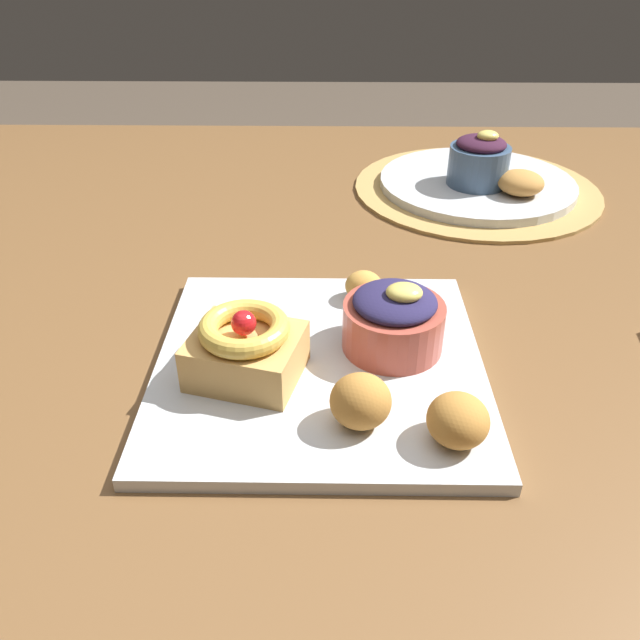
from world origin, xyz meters
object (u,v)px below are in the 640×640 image
Objects in this scene: back_ramekin at (479,161)px; fritter_back at (360,286)px; cake_slice at (246,348)px; fritter_front at (458,420)px; back_pastry at (521,183)px; back_plate at (477,183)px; fritter_middle at (361,401)px; berry_ramekin at (394,320)px; front_plate at (320,365)px.

fritter_back is at bearing -120.00° from back_ramekin.
cake_slice is 2.18× the size of fritter_front.
fritter_front reaches higher than back_pastry.
back_plate is (0.18, 0.32, -0.02)m from fritter_back.
fritter_middle is 0.17× the size of back_plate.
cake_slice is at bearing -128.75° from fritter_back.
cake_slice is 0.11m from fritter_middle.
back_plate is at bearing 69.11° from berry_ramekin.
back_ramekin is at bearing 68.94° from berry_ramekin.
berry_ramekin is at bearing 17.48° from front_plate.
front_plate is at bearing 20.10° from cake_slice.
fritter_middle is at bearing -110.42° from back_ramekin.
back_ramekin reaches higher than front_plate.
front_plate is at bearing -117.38° from back_plate.
berry_ramekin is (0.06, 0.02, 0.03)m from front_plate.
fritter_back is 0.45× the size of back_ramekin.
fritter_front is at bearing -102.27° from back_ramekin.
fritter_front reaches higher than fritter_back.
fritter_back is 0.35m from back_pastry.
cake_slice is 0.38× the size of back_plate.
front_plate is 0.14m from fritter_front.
fritter_back is at bearing -130.21° from back_pastry.
fritter_middle is 1.28× the size of fritter_back.
front_plate is 0.45m from back_pastry.
fritter_middle is at bearing 166.07° from fritter_front.
front_plate is at bearing -125.60° from back_pastry.
fritter_front is 0.53m from back_plate.
back_pastry reaches higher than front_plate.
fritter_front is 0.51m from back_ramekin.
fritter_middle reaches higher than front_plate.
back_plate is (0.22, 0.42, 0.01)m from front_plate.
berry_ramekin is 1.10× the size of back_ramekin.
back_pastry is (0.20, 0.35, -0.01)m from berry_ramekin.
back_ramekin is (0.18, 0.48, 0.02)m from fritter_middle.
berry_ramekin is at bearing -111.06° from back_ramekin.
fritter_front is at bearing -13.93° from fritter_middle.
front_plate is at bearing 136.34° from fritter_front.
fritter_back is (0.04, 0.10, 0.02)m from front_plate.
berry_ramekin reaches higher than back_pastry.
back_ramekin reaches higher than fritter_middle.
fritter_back is at bearing 51.25° from cake_slice.
fritter_middle is 0.18m from fritter_back.
back_pastry is (0.16, 0.46, 0.00)m from fritter_front.
berry_ramekin is at bearing -72.51° from fritter_back.
fritter_back is (0.01, 0.18, -0.01)m from fritter_middle.
cake_slice is 1.71× the size of back_pastry.
cake_slice is 0.18m from fritter_front.
front_plate is 0.11m from fritter_back.
fritter_front is 1.02× the size of fritter_middle.
back_plate is 3.34× the size of back_ramekin.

